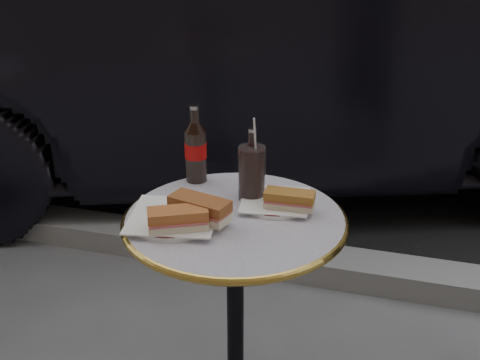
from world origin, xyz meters
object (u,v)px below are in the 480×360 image
(cola_glass, at_px, (252,173))
(parked_car, at_px, (262,50))
(plate_right, at_px, (275,202))
(cola_bottle_left, at_px, (195,144))
(cola_bottle_right, at_px, (252,163))
(bistro_table, at_px, (235,325))
(plate_left, at_px, (174,219))

(cola_glass, distance_m, parked_car, 1.85)
(plate_right, distance_m, cola_bottle_left, 0.31)
(plate_right, bearing_deg, cola_glass, 167.35)
(cola_bottle_right, bearing_deg, parked_car, 103.17)
(bistro_table, distance_m, cola_bottle_right, 0.49)
(cola_bottle_right, distance_m, parked_car, 1.84)
(plate_left, xyz_separation_m, cola_bottle_left, (-0.03, 0.27, 0.11))
(cola_glass, relative_size, parked_car, 0.03)
(cola_bottle_left, xyz_separation_m, parked_car, (-0.22, 1.73, -0.08))
(cola_bottle_left, relative_size, cola_bottle_right, 1.15)
(plate_right, height_order, cola_glass, cola_glass)
(plate_right, height_order, cola_bottle_right, cola_bottle_right)
(plate_left, xyz_separation_m, plate_right, (0.24, 0.17, -0.00))
(cola_bottle_left, relative_size, parked_car, 0.05)
(plate_left, distance_m, parked_car, 2.01)
(parked_car, bearing_deg, cola_bottle_left, 167.19)
(plate_left, relative_size, plate_right, 1.23)
(plate_left, bearing_deg, cola_glass, 48.97)
(cola_bottle_left, height_order, cola_bottle_right, cola_bottle_left)
(plate_right, relative_size, cola_glass, 1.23)
(plate_right, distance_m, parked_car, 1.89)
(cola_bottle_left, xyz_separation_m, cola_bottle_right, (0.19, -0.06, -0.02))
(bistro_table, bearing_deg, plate_right, 48.88)
(plate_right, relative_size, parked_car, 0.04)
(bistro_table, xyz_separation_m, parked_car, (-0.41, 1.92, 0.41))
(bistro_table, xyz_separation_m, plate_left, (-0.15, -0.07, 0.37))
(plate_left, bearing_deg, parked_car, 97.29)
(cola_bottle_right, bearing_deg, cola_bottle_left, 162.45)
(parked_car, bearing_deg, plate_right, 175.06)
(parked_car, bearing_deg, plate_left, 167.11)
(cola_bottle_right, bearing_deg, bistro_table, -94.89)
(plate_left, xyz_separation_m, cola_glass, (0.17, 0.19, 0.07))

